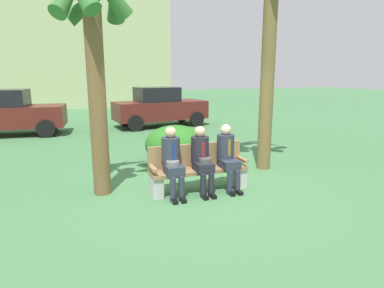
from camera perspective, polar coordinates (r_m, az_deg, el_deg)
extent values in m
plane|color=#447948|center=(6.47, 0.97, -8.03)|extent=(80.00, 80.00, 0.00)
cube|color=#99754C|center=(6.31, 1.25, -4.58)|extent=(1.91, 0.44, 0.07)
cube|color=#99754C|center=(6.41, 0.65, -1.90)|extent=(1.91, 0.06, 0.45)
cube|color=#99754C|center=(6.01, -6.89, -4.18)|extent=(0.08, 0.44, 0.06)
cube|color=#99754C|center=(6.65, 8.61, -2.64)|extent=(0.08, 0.44, 0.06)
cube|color=silver|center=(6.14, -6.26, -7.35)|extent=(0.20, 0.37, 0.38)
cube|color=silver|center=(6.72, 8.06, -5.66)|extent=(0.20, 0.37, 0.38)
cube|color=#2D3342|center=(5.95, -3.17, -4.49)|extent=(0.32, 0.38, 0.16)
cylinder|color=#2D3342|center=(5.85, -3.34, -7.93)|extent=(0.11, 0.11, 0.45)
cylinder|color=#2D3342|center=(5.90, -1.84, -7.75)|extent=(0.11, 0.11, 0.45)
cube|color=black|center=(5.87, -3.14, -9.86)|extent=(0.09, 0.22, 0.07)
cube|color=black|center=(5.91, -1.64, -9.67)|extent=(0.09, 0.22, 0.07)
cylinder|color=#2D3342|center=(6.05, -3.73, -1.22)|extent=(0.34, 0.34, 0.51)
cube|color=navy|center=(5.89, -3.28, -1.38)|extent=(0.05, 0.01, 0.33)
sphere|color=tan|center=(5.98, -3.77, 2.04)|extent=(0.21, 0.21, 0.21)
cylinder|color=slate|center=(5.89, -3.38, -3.40)|extent=(0.24, 0.24, 0.09)
cube|color=#23232D|center=(6.14, 2.01, -3.96)|extent=(0.32, 0.38, 0.16)
cylinder|color=#23232D|center=(6.03, 1.97, -7.29)|extent=(0.11, 0.11, 0.45)
cylinder|color=#23232D|center=(6.09, 3.37, -7.11)|extent=(0.11, 0.11, 0.45)
cube|color=black|center=(6.05, 2.17, -9.16)|extent=(0.09, 0.22, 0.07)
cube|color=black|center=(6.10, 3.58, -8.96)|extent=(0.09, 0.22, 0.07)
cylinder|color=#23232D|center=(6.23, 1.38, -0.91)|extent=(0.34, 0.34, 0.49)
cube|color=maroon|center=(6.08, 1.95, -1.06)|extent=(0.05, 0.01, 0.31)
sphere|color=tan|center=(6.17, 1.39, 2.15)|extent=(0.21, 0.21, 0.21)
cylinder|color=#4A4A4A|center=(6.09, 2.29, -2.86)|extent=(0.24, 0.24, 0.09)
cube|color=#2D3342|center=(6.35, 6.54, -3.47)|extent=(0.32, 0.38, 0.16)
cylinder|color=#2D3342|center=(6.25, 6.60, -6.68)|extent=(0.11, 0.11, 0.45)
cylinder|color=#2D3342|center=(6.32, 7.90, -6.50)|extent=(0.11, 0.11, 0.45)
cube|color=black|center=(6.26, 6.80, -8.49)|extent=(0.09, 0.22, 0.07)
cube|color=black|center=(6.33, 8.11, -8.29)|extent=(0.09, 0.22, 0.07)
cylinder|color=#2D3342|center=(6.45, 5.85, -0.51)|extent=(0.34, 0.34, 0.49)
cube|color=olive|center=(6.30, 6.51, -0.64)|extent=(0.05, 0.01, 0.32)
sphere|color=beige|center=(6.38, 5.92, 2.48)|extent=(0.21, 0.21, 0.21)
cylinder|color=brown|center=(6.18, -16.11, 6.32)|extent=(0.32, 0.32, 3.31)
cone|color=#367231|center=(6.75, -16.71, 22.91)|extent=(1.16, 0.51, 0.94)
cylinder|color=brown|center=(7.81, 13.09, 13.15)|extent=(0.32, 0.32, 4.82)
ellipsoid|color=#2B7022|center=(8.33, -2.94, -0.01)|extent=(1.54, 1.41, 0.96)
cube|color=#591E19|center=(13.76, -29.36, 4.18)|extent=(4.03, 1.93, 0.76)
cube|color=black|center=(13.74, -30.26, 6.94)|extent=(1.82, 1.52, 0.60)
cylinder|color=black|center=(14.28, -23.13, 3.46)|extent=(0.65, 0.20, 0.64)
cylinder|color=black|center=(12.76, -24.12, 2.45)|extent=(0.65, 0.20, 0.64)
cube|color=#591E19|center=(14.24, -5.53, 5.90)|extent=(4.06, 2.02, 0.76)
cube|color=black|center=(14.12, -6.16, 8.60)|extent=(1.85, 1.55, 0.60)
cylinder|color=black|center=(15.53, -1.86, 5.05)|extent=(0.65, 0.22, 0.64)
cylinder|color=black|center=(14.14, 0.84, 4.36)|extent=(0.65, 0.22, 0.64)
cylinder|color=black|center=(14.59, -11.64, 4.35)|extent=(0.65, 0.22, 0.64)
cylinder|color=black|center=(13.11, -9.80, 3.56)|extent=(0.65, 0.22, 0.64)
cube|color=#B4BF8A|center=(26.19, -19.18, 16.15)|extent=(11.91, 6.91, 8.73)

